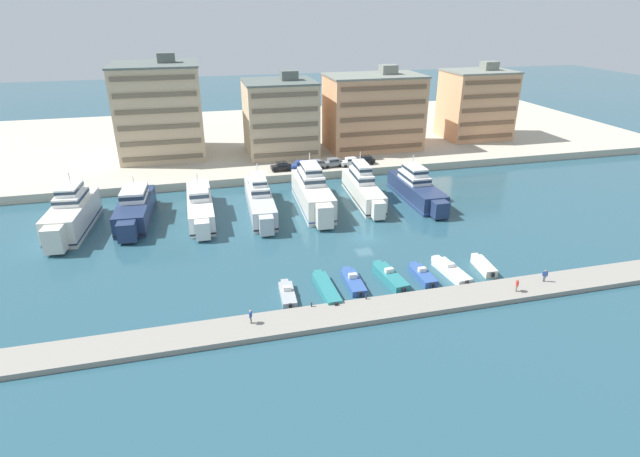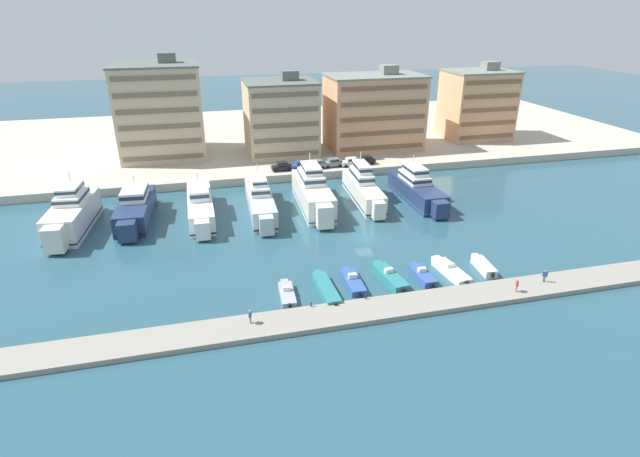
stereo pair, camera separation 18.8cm
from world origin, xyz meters
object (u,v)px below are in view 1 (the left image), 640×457
car_grey_center_left (332,162)px  car_white_center (350,162)px  motorboat_grey_far_left (287,294)px  yacht_white_mid_left (200,205)px  yacht_ivory_center (313,192)px  motorboat_cream_mid_right (483,266)px  car_grey_mid_left (315,164)px  pedestrian_far_side (251,315)px  pedestrian_near_edge (517,284)px  motorboat_blue_mid_left (353,281)px  motorboat_teal_center_left (390,277)px  yacht_silver_center_left (260,200)px  motorboat_teal_left (326,289)px  yacht_navy_mid_right (417,188)px  car_blue_left (300,165)px  yacht_ivory_far_left (71,214)px  car_black_center_right (365,160)px  pedestrian_mid_deck (545,275)px  yacht_ivory_center_right (363,188)px  motorboat_blue_center (422,275)px  yacht_navy_left (135,209)px  car_black_far_left (281,166)px

car_grey_center_left → car_white_center: 3.80m
motorboat_grey_far_left → yacht_white_mid_left: bearing=108.1°
yacht_ivory_center → motorboat_cream_mid_right: size_ratio=3.56×
car_grey_mid_left → pedestrian_far_side: car_grey_mid_left is taller
car_grey_mid_left → pedestrian_near_edge: car_grey_mid_left is taller
car_grey_mid_left → motorboat_blue_mid_left: bearing=-97.6°
yacht_white_mid_left → motorboat_teal_center_left: (22.73, -27.78, -1.44)m
yacht_white_mid_left → motorboat_grey_far_left: bearing=-71.9°
yacht_silver_center_left → motorboat_teal_left: bearing=-81.6°
yacht_navy_mid_right → car_grey_center_left: bearing=120.4°
motorboat_cream_mid_right → car_blue_left: size_ratio=1.38×
yacht_navy_mid_right → motorboat_cream_mid_right: size_ratio=3.34×
yacht_ivory_far_left → car_black_center_right: bearing=17.8°
motorboat_teal_center_left → motorboat_blue_mid_left: bearing=176.8°
car_blue_left → pedestrian_near_edge: car_blue_left is taller
motorboat_teal_left → pedestrian_near_edge: pedestrian_near_edge is taller
motorboat_grey_far_left → car_blue_left: (11.34, 44.88, 2.18)m
motorboat_grey_far_left → car_black_center_right: car_black_center_right is taller
motorboat_teal_left → motorboat_blue_mid_left: 3.92m
motorboat_teal_center_left → yacht_silver_center_left: bearing=115.0°
car_black_center_right → pedestrian_mid_deck: size_ratio=2.56×
yacht_silver_center_left → yacht_ivory_center: bearing=-0.3°
yacht_ivory_center_right → car_grey_center_left: bearing=94.5°
yacht_ivory_far_left → pedestrian_mid_deck: size_ratio=11.35×
motorboat_blue_mid_left → pedestrian_mid_deck: bearing=-15.2°
yacht_silver_center_left → yacht_ivory_center_right: size_ratio=1.04×
car_white_center → pedestrian_far_side: (-27.07, -50.10, -0.96)m
yacht_silver_center_left → yacht_ivory_center: yacht_ivory_center is taller
motorboat_cream_mid_right → motorboat_blue_mid_left: bearing=178.4°
motorboat_blue_center → pedestrian_mid_deck: size_ratio=3.69×
car_grey_mid_left → car_grey_center_left: bearing=4.7°
motorboat_grey_far_left → yacht_navy_left: bearing=123.8°
pedestrian_mid_deck → motorboat_blue_center: bearing=158.0°
motorboat_grey_far_left → car_grey_center_left: (18.25, 45.16, 2.18)m
yacht_navy_left → yacht_ivory_center: size_ratio=0.90×
yacht_ivory_center → car_white_center: yacht_ivory_center is taller
yacht_navy_mid_right → car_black_center_right: bearing=100.8°
yacht_ivory_center_right → motorboat_blue_mid_left: yacht_ivory_center_right is taller
pedestrian_far_side → yacht_ivory_far_left: bearing=125.6°
yacht_ivory_far_left → motorboat_blue_center: (46.62, -27.64, -2.16)m
yacht_white_mid_left → pedestrian_near_edge: 50.36m
car_black_far_left → yacht_navy_mid_right: bearing=-40.3°
pedestrian_far_side → yacht_silver_center_left: bearing=80.3°
car_grey_center_left → yacht_navy_left: bearing=-157.3°
motorboat_teal_left → motorboat_cream_mid_right: size_ratio=1.45×
yacht_navy_left → yacht_ivory_center_right: bearing=-0.2°
yacht_navy_left → yacht_navy_mid_right: bearing=-2.9°
yacht_ivory_far_left → yacht_navy_mid_right: size_ratio=0.96×
motorboat_blue_center → car_grey_center_left: 45.03m
motorboat_cream_mid_right → car_grey_mid_left: (-12.23, 44.53, 2.06)m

